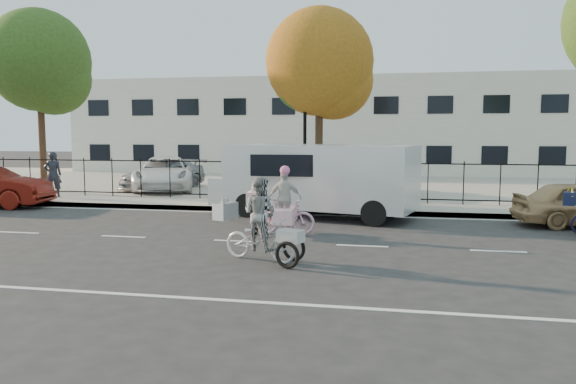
% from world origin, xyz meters
% --- Properties ---
extents(ground, '(120.00, 120.00, 0.00)m').
position_xyz_m(ground, '(0.00, 0.00, 0.00)').
color(ground, '#333334').
extents(road_markings, '(60.00, 9.52, 0.01)m').
position_xyz_m(road_markings, '(0.00, 0.00, 0.01)').
color(road_markings, silver).
rests_on(road_markings, ground).
extents(curb, '(60.00, 0.10, 0.15)m').
position_xyz_m(curb, '(0.00, 5.05, 0.07)').
color(curb, '#A8A399').
rests_on(curb, ground).
extents(sidewalk, '(60.00, 2.20, 0.15)m').
position_xyz_m(sidewalk, '(0.00, 6.10, 0.07)').
color(sidewalk, '#A8A399').
rests_on(sidewalk, ground).
extents(parking_lot, '(60.00, 15.60, 0.15)m').
position_xyz_m(parking_lot, '(0.00, 15.00, 0.07)').
color(parking_lot, '#A8A399').
rests_on(parking_lot, ground).
extents(iron_fence, '(58.00, 0.06, 1.50)m').
position_xyz_m(iron_fence, '(0.00, 7.20, 0.90)').
color(iron_fence, black).
rests_on(iron_fence, sidewalk).
extents(building, '(34.00, 10.00, 6.00)m').
position_xyz_m(building, '(0.00, 25.00, 3.00)').
color(building, silver).
rests_on(building, ground).
extents(lamppost, '(0.36, 0.36, 4.33)m').
position_xyz_m(lamppost, '(0.50, 6.80, 3.11)').
color(lamppost, black).
rests_on(lamppost, sidewalk).
extents(street_sign, '(0.85, 0.06, 1.80)m').
position_xyz_m(street_sign, '(-1.85, 6.80, 1.42)').
color(street_sign, black).
rests_on(street_sign, sidewalk).
extents(zebra_trike, '(2.02, 1.30, 1.74)m').
position_xyz_m(zebra_trike, '(1.04, -1.90, 0.67)').
color(zebra_trike, silver).
rests_on(zebra_trike, ground).
extents(unicorn_bike, '(1.78, 1.24, 1.78)m').
position_xyz_m(unicorn_bike, '(0.90, 1.17, 0.66)').
color(unicorn_bike, '#F1B7D4').
rests_on(unicorn_bike, ground).
extents(white_van, '(6.75, 3.48, 2.25)m').
position_xyz_m(white_van, '(1.28, 4.28, 1.25)').
color(white_van, silver).
rests_on(white_van, ground).
extents(pedestrian, '(0.76, 0.74, 1.75)m').
position_xyz_m(pedestrian, '(-9.26, 6.43, 1.03)').
color(pedestrian, black).
rests_on(pedestrian, sidewalk).
extents(lot_car_a, '(3.19, 4.71, 1.27)m').
position_xyz_m(lot_car_a, '(-6.51, 10.43, 0.78)').
color(lot_car_a, '#9B9EA2').
rests_on(lot_car_a, parking_lot).
extents(lot_car_b, '(3.93, 5.69, 1.45)m').
position_xyz_m(lot_car_b, '(-6.16, 9.90, 0.87)').
color(lot_car_b, white).
rests_on(lot_car_b, parking_lot).
extents(lot_car_c, '(2.49, 3.93, 1.22)m').
position_xyz_m(lot_car_c, '(1.40, 10.93, 0.76)').
color(lot_car_c, '#505458').
rests_on(lot_car_c, parking_lot).
extents(lot_car_d, '(1.69, 4.09, 1.39)m').
position_xyz_m(lot_car_d, '(3.56, 9.71, 0.84)').
color(lot_car_d, '#B2B3BA').
rests_on(lot_car_d, parking_lot).
extents(tree_west, '(4.20, 4.20, 7.70)m').
position_xyz_m(tree_west, '(-10.74, 8.26, 5.39)').
color(tree_west, '#442D1D').
rests_on(tree_west, ground).
extents(tree_mid, '(3.86, 3.86, 7.07)m').
position_xyz_m(tree_mid, '(1.08, 7.36, 4.95)').
color(tree_mid, '#442D1D').
rests_on(tree_mid, ground).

